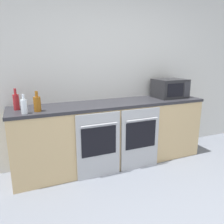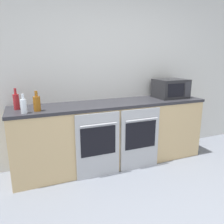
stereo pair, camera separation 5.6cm
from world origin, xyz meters
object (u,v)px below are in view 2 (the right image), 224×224
(bottle_red, at_px, (16,101))
(bottle_clear, at_px, (24,106))
(oven_right, at_px, (140,139))
(oven_left, at_px, (98,145))
(bottle_amber, at_px, (37,103))
(microwave, at_px, (171,88))

(bottle_red, height_order, bottle_clear, bottle_red)
(oven_right, xyz_separation_m, bottle_red, (-1.54, 0.35, 0.59))
(oven_left, xyz_separation_m, bottle_amber, (-0.70, 0.17, 0.58))
(bottle_red, xyz_separation_m, bottle_amber, (0.23, -0.18, -0.01))
(oven_right, distance_m, bottle_amber, 1.44)
(microwave, bearing_deg, bottle_clear, -174.25)
(bottle_red, bearing_deg, oven_left, -20.97)
(microwave, relative_size, bottle_clear, 2.15)
(bottle_amber, relative_size, bottle_clear, 1.08)
(microwave, bearing_deg, oven_left, -166.07)
(oven_right, relative_size, bottle_red, 3.34)
(oven_left, relative_size, bottle_amber, 3.60)
(oven_right, height_order, bottle_red, bottle_red)
(bottle_red, bearing_deg, bottle_amber, -38.99)
(oven_left, relative_size, bottle_clear, 3.89)
(microwave, relative_size, bottle_amber, 1.98)
(oven_right, relative_size, bottle_clear, 3.89)
(oven_left, height_order, bottle_red, bottle_red)
(bottle_amber, bearing_deg, bottle_red, 141.01)
(oven_right, xyz_separation_m, bottle_amber, (-1.31, 0.17, 0.58))
(bottle_clear, bearing_deg, oven_left, -7.46)
(oven_right, relative_size, microwave, 1.81)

